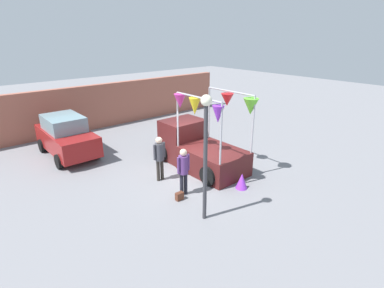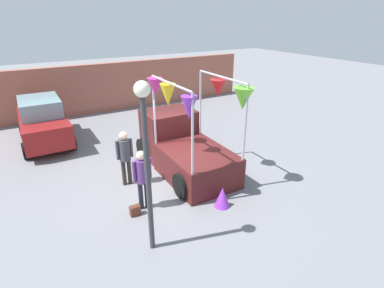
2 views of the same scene
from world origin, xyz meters
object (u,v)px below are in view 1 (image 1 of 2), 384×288
folded_kite_bundle_violet (242,181)px  vendor_truck (197,145)px  handbag (179,196)px  person_customer (183,167)px  person_vendor (159,154)px  street_lamp (206,142)px  parked_car (66,136)px

folded_kite_bundle_violet → vendor_truck: bearing=86.2°
vendor_truck → handbag: bearing=-142.9°
vendor_truck → folded_kite_bundle_violet: bearing=-93.8°
person_customer → handbag: person_customer is taller
person_customer → person_vendor: size_ratio=0.98×
person_customer → folded_kite_bundle_violet: 2.31m
person_customer → handbag: (-0.35, -0.20, -0.92)m
street_lamp → parked_car: bearing=99.9°
parked_car → street_lamp: (1.39, -7.98, 1.60)m
parked_car → person_vendor: (1.83, -4.95, 0.14)m
person_customer → street_lamp: size_ratio=0.45×
parked_car → person_vendor: 5.28m
handbag → folded_kite_bundle_violet: size_ratio=0.47×
vendor_truck → street_lamp: bearing=-128.2°
handbag → folded_kite_bundle_violet: 2.43m
vendor_truck → person_vendor: (-2.08, -0.18, 0.19)m
parked_car → person_vendor: parked_car is taller
parked_car → handbag: (1.47, -6.62, -0.80)m
person_vendor → street_lamp: bearing=-98.3°
handbag → folded_kite_bundle_violet: (2.27, -0.85, 0.16)m
person_vendor → street_lamp: size_ratio=0.46×
person_customer → parked_car: bearing=105.8°
vendor_truck → folded_kite_bundle_violet: size_ratio=6.97×
handbag → street_lamp: bearing=-93.4°
vendor_truck → person_vendor: vendor_truck is taller
parked_car → folded_kite_bundle_violet: size_ratio=6.67×
parked_car → street_lamp: 8.25m
handbag → person_customer: bearing=29.7°
parked_car → street_lamp: size_ratio=1.03×
parked_car → handbag: 6.83m
parked_car → handbag: parked_car is taller
person_vendor → person_customer: bearing=-90.4°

